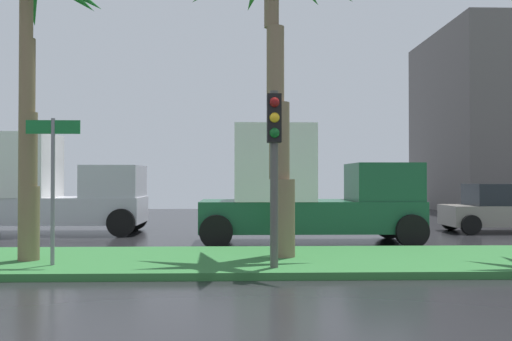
{
  "coord_description": "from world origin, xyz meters",
  "views": [
    {
      "loc": [
        4.4,
        -4.25,
        1.92
      ],
      "look_at": [
        4.89,
        12.14,
        2.15
      ],
      "focal_mm": 38.45,
      "sensor_mm": 36.0,
      "label": 1
    }
  ],
  "objects_px": {
    "palm_tree_centre_left": "(27,2)",
    "traffic_signal_median_right": "(274,146)",
    "street_name_sign": "(53,171)",
    "car_in_traffic_second": "(505,209)",
    "box_truck_following": "(307,191)",
    "box_truck_lead": "(48,189)"
  },
  "relations": [
    {
      "from": "car_in_traffic_second",
      "to": "box_truck_following",
      "type": "bearing_deg",
      "value": -157.75
    },
    {
      "from": "box_truck_lead",
      "to": "box_truck_following",
      "type": "distance_m",
      "value": 9.17
    },
    {
      "from": "box_truck_lead",
      "to": "car_in_traffic_second",
      "type": "relative_size",
      "value": 1.49
    },
    {
      "from": "traffic_signal_median_right",
      "to": "palm_tree_centre_left",
      "type": "bearing_deg",
      "value": 168.38
    },
    {
      "from": "traffic_signal_median_right",
      "to": "car_in_traffic_second",
      "type": "relative_size",
      "value": 0.82
    },
    {
      "from": "palm_tree_centre_left",
      "to": "street_name_sign",
      "type": "bearing_deg",
      "value": -38.69
    },
    {
      "from": "street_name_sign",
      "to": "box_truck_lead",
      "type": "height_order",
      "value": "box_truck_lead"
    },
    {
      "from": "palm_tree_centre_left",
      "to": "traffic_signal_median_right",
      "type": "relative_size",
      "value": 1.98
    },
    {
      "from": "box_truck_lead",
      "to": "traffic_signal_median_right",
      "type": "bearing_deg",
      "value": -48.82
    },
    {
      "from": "street_name_sign",
      "to": "box_truck_following",
      "type": "xyz_separation_m",
      "value": [
        5.8,
        4.87,
        -0.53
      ]
    },
    {
      "from": "palm_tree_centre_left",
      "to": "car_in_traffic_second",
      "type": "bearing_deg",
      "value": 27.45
    },
    {
      "from": "box_truck_following",
      "to": "car_in_traffic_second",
      "type": "bearing_deg",
      "value": 22.25
    },
    {
      "from": "palm_tree_centre_left",
      "to": "street_name_sign",
      "type": "height_order",
      "value": "palm_tree_centre_left"
    },
    {
      "from": "street_name_sign",
      "to": "car_in_traffic_second",
      "type": "bearing_deg",
      "value": 30.85
    },
    {
      "from": "palm_tree_centre_left",
      "to": "street_name_sign",
      "type": "relative_size",
      "value": 2.31
    },
    {
      "from": "traffic_signal_median_right",
      "to": "box_truck_lead",
      "type": "bearing_deg",
      "value": 131.18
    },
    {
      "from": "box_truck_lead",
      "to": "car_in_traffic_second",
      "type": "bearing_deg",
      "value": -0.09
    },
    {
      "from": "traffic_signal_median_right",
      "to": "box_truck_lead",
      "type": "xyz_separation_m",
      "value": [
        -7.35,
        8.4,
        -1.02
      ]
    },
    {
      "from": "traffic_signal_median_right",
      "to": "box_truck_following",
      "type": "distance_m",
      "value": 5.58
    },
    {
      "from": "traffic_signal_median_right",
      "to": "box_truck_following",
      "type": "height_order",
      "value": "traffic_signal_median_right"
    },
    {
      "from": "palm_tree_centre_left",
      "to": "box_truck_following",
      "type": "xyz_separation_m",
      "value": [
        6.58,
        4.24,
        -4.2
      ]
    },
    {
      "from": "palm_tree_centre_left",
      "to": "car_in_traffic_second",
      "type": "relative_size",
      "value": 1.62
    }
  ]
}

